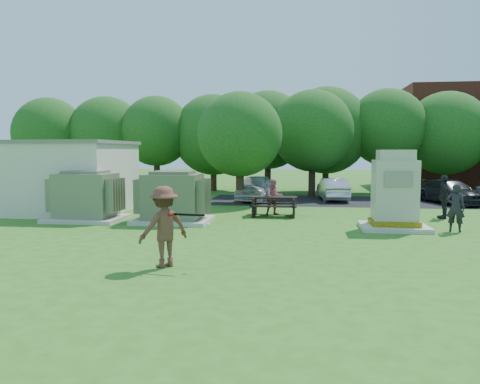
# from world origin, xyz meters

# --- Properties ---
(ground) EXTENTS (120.00, 120.00, 0.00)m
(ground) POSITION_xyz_m (0.00, 0.00, 0.00)
(ground) COLOR #2D6619
(ground) RESTS_ON ground
(service_building) EXTENTS (10.00, 5.00, 3.20)m
(service_building) POSITION_xyz_m (-11.00, 7.00, 1.60)
(service_building) COLOR beige
(service_building) RESTS_ON ground
(service_building_roof) EXTENTS (10.20, 5.20, 0.15)m
(service_building_roof) POSITION_xyz_m (-11.00, 7.00, 3.27)
(service_building_roof) COLOR slate
(service_building_roof) RESTS_ON service_building
(parking_strip) EXTENTS (20.00, 6.00, 0.01)m
(parking_strip) POSITION_xyz_m (7.00, 13.50, 0.01)
(parking_strip) COLOR #232326
(parking_strip) RESTS_ON ground
(transformer_left) EXTENTS (3.00, 2.40, 2.07)m
(transformer_left) POSITION_xyz_m (-6.50, 4.50, 0.97)
(transformer_left) COLOR beige
(transformer_left) RESTS_ON ground
(transformer_right) EXTENTS (3.00, 2.40, 2.07)m
(transformer_right) POSITION_xyz_m (-2.80, 4.50, 0.97)
(transformer_right) COLOR beige
(transformer_right) RESTS_ON ground
(generator_cabinet) EXTENTS (2.40, 1.96, 2.92)m
(generator_cabinet) POSITION_xyz_m (5.73, 3.85, 1.28)
(generator_cabinet) COLOR beige
(generator_cabinet) RESTS_ON ground
(picnic_table) EXTENTS (2.02, 1.52, 0.87)m
(picnic_table) POSITION_xyz_m (1.15, 6.83, 0.54)
(picnic_table) COLOR black
(picnic_table) RESTS_ON ground
(batter) EXTENTS (1.46, 1.44, 2.02)m
(batter) POSITION_xyz_m (-1.02, -2.67, 1.01)
(batter) COLOR brown
(batter) RESTS_ON ground
(person_by_generator) EXTENTS (0.74, 0.64, 1.72)m
(person_by_generator) POSITION_xyz_m (7.79, 3.57, 0.86)
(person_by_generator) COLOR black
(person_by_generator) RESTS_ON ground
(person_at_picnic) EXTENTS (0.94, 0.83, 1.63)m
(person_at_picnic) POSITION_xyz_m (1.13, 7.21, 0.81)
(person_at_picnic) COLOR #D26F77
(person_at_picnic) RESTS_ON ground
(person_walking_right) EXTENTS (0.50, 1.10, 1.85)m
(person_walking_right) POSITION_xyz_m (8.36, 6.97, 0.92)
(person_walking_right) COLOR black
(person_walking_right) RESTS_ON ground
(car_white) EXTENTS (2.25, 4.57, 1.50)m
(car_white) POSITION_xyz_m (-0.29, 13.21, 0.75)
(car_white) COLOR silver
(car_white) RESTS_ON ground
(car_silver_a) EXTENTS (1.78, 4.06, 1.30)m
(car_silver_a) POSITION_xyz_m (4.16, 13.91, 0.65)
(car_silver_a) COLOR silver
(car_silver_a) RESTS_ON ground
(car_dark) EXTENTS (3.12, 4.81, 1.30)m
(car_dark) POSITION_xyz_m (10.43, 12.94, 0.65)
(car_dark) COLOR black
(car_dark) RESTS_ON ground
(batting_equipment) EXTENTS (1.09, 0.24, 0.32)m
(batting_equipment) POSITION_xyz_m (-0.40, -2.74, 1.28)
(batting_equipment) COLOR black
(batting_equipment) RESTS_ON ground
(tree_row) EXTENTS (41.30, 13.30, 7.30)m
(tree_row) POSITION_xyz_m (1.75, 18.50, 4.15)
(tree_row) COLOR #47301E
(tree_row) RESTS_ON ground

